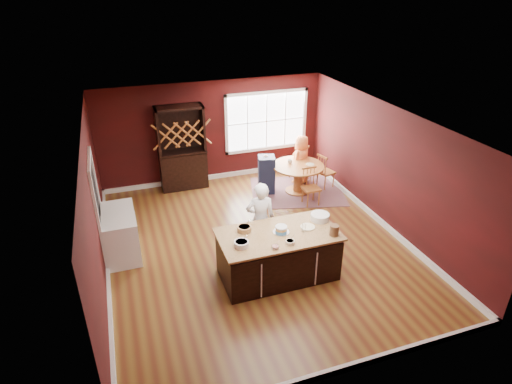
{
  "coord_description": "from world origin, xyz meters",
  "views": [
    {
      "loc": [
        -2.43,
        -7.12,
        5.07
      ],
      "look_at": [
        0.13,
        0.35,
        1.05
      ],
      "focal_mm": 30.0,
      "sensor_mm": 36.0,
      "label": 1
    }
  ],
  "objects_px": {
    "baker": "(260,219)",
    "washer": "(122,242)",
    "chair_north": "(298,162)",
    "seated_woman": "(301,160)",
    "dining_table": "(298,173)",
    "layer_cake": "(281,229)",
    "kitchen_island": "(278,255)",
    "dryer": "(120,226)",
    "chair_east": "(326,170)",
    "hutch": "(182,148)",
    "chair_south": "(311,187)",
    "high_chair": "(266,174)",
    "toddler": "(266,162)"
  },
  "relations": [
    {
      "from": "high_chair",
      "to": "washer",
      "type": "height_order",
      "value": "high_chair"
    },
    {
      "from": "baker",
      "to": "washer",
      "type": "height_order",
      "value": "baker"
    },
    {
      "from": "baker",
      "to": "dryer",
      "type": "relative_size",
      "value": 1.74
    },
    {
      "from": "high_chair",
      "to": "toddler",
      "type": "height_order",
      "value": "high_chair"
    },
    {
      "from": "chair_north",
      "to": "high_chair",
      "type": "xyz_separation_m",
      "value": [
        -1.11,
        -0.48,
        0.01
      ]
    },
    {
      "from": "chair_east",
      "to": "seated_woman",
      "type": "height_order",
      "value": "seated_woman"
    },
    {
      "from": "hutch",
      "to": "toddler",
      "type": "bearing_deg",
      "value": -24.07
    },
    {
      "from": "chair_south",
      "to": "toddler",
      "type": "relative_size",
      "value": 3.64
    },
    {
      "from": "chair_east",
      "to": "dryer",
      "type": "distance_m",
      "value": 5.4
    },
    {
      "from": "kitchen_island",
      "to": "dining_table",
      "type": "height_order",
      "value": "kitchen_island"
    },
    {
      "from": "layer_cake",
      "to": "hutch",
      "type": "bearing_deg",
      "value": 103.41
    },
    {
      "from": "baker",
      "to": "toddler",
      "type": "relative_size",
      "value": 6.09
    },
    {
      "from": "layer_cake",
      "to": "seated_woman",
      "type": "xyz_separation_m",
      "value": [
        2.0,
        3.53,
        -0.31
      ]
    },
    {
      "from": "baker",
      "to": "chair_south",
      "type": "height_order",
      "value": "baker"
    },
    {
      "from": "high_chair",
      "to": "chair_east",
      "type": "bearing_deg",
      "value": 6.81
    },
    {
      "from": "dryer",
      "to": "washer",
      "type": "bearing_deg",
      "value": -90.0
    },
    {
      "from": "chair_north",
      "to": "seated_woman",
      "type": "height_order",
      "value": "seated_woman"
    },
    {
      "from": "kitchen_island",
      "to": "washer",
      "type": "relative_size",
      "value": 2.35
    },
    {
      "from": "chair_east",
      "to": "chair_south",
      "type": "height_order",
      "value": "chair_south"
    },
    {
      "from": "layer_cake",
      "to": "chair_south",
      "type": "relative_size",
      "value": 0.32
    },
    {
      "from": "high_chair",
      "to": "washer",
      "type": "distance_m",
      "value": 4.19
    },
    {
      "from": "dining_table",
      "to": "seated_woman",
      "type": "bearing_deg",
      "value": 57.94
    },
    {
      "from": "chair_north",
      "to": "hutch",
      "type": "relative_size",
      "value": 0.46
    },
    {
      "from": "kitchen_island",
      "to": "dining_table",
      "type": "xyz_separation_m",
      "value": [
        1.77,
        3.08,
        0.1
      ]
    },
    {
      "from": "baker",
      "to": "chair_east",
      "type": "distance_m",
      "value": 3.55
    },
    {
      "from": "dining_table",
      "to": "chair_north",
      "type": "distance_m",
      "value": 0.82
    },
    {
      "from": "washer",
      "to": "dryer",
      "type": "xyz_separation_m",
      "value": [
        0.0,
        0.64,
        -0.01
      ]
    },
    {
      "from": "chair_east",
      "to": "dryer",
      "type": "relative_size",
      "value": 1.03
    },
    {
      "from": "chair_south",
      "to": "dryer",
      "type": "height_order",
      "value": "chair_south"
    },
    {
      "from": "dining_table",
      "to": "high_chair",
      "type": "xyz_separation_m",
      "value": [
        -0.77,
        0.26,
        -0.02
      ]
    },
    {
      "from": "dining_table",
      "to": "layer_cake",
      "type": "relative_size",
      "value": 4.34
    },
    {
      "from": "baker",
      "to": "washer",
      "type": "distance_m",
      "value": 2.72
    },
    {
      "from": "dining_table",
      "to": "washer",
      "type": "bearing_deg",
      "value": -159.12
    },
    {
      "from": "baker",
      "to": "layer_cake",
      "type": "distance_m",
      "value": 0.78
    },
    {
      "from": "seated_woman",
      "to": "baker",
      "type": "bearing_deg",
      "value": 19.4
    },
    {
      "from": "chair_north",
      "to": "seated_woman",
      "type": "relative_size",
      "value": 0.75
    },
    {
      "from": "dryer",
      "to": "layer_cake",
      "type": "bearing_deg",
      "value": -35.77
    },
    {
      "from": "dining_table",
      "to": "hutch",
      "type": "distance_m",
      "value": 3.05
    },
    {
      "from": "dining_table",
      "to": "toddler",
      "type": "xyz_separation_m",
      "value": [
        -0.75,
        0.35,
        0.28
      ]
    },
    {
      "from": "high_chair",
      "to": "washer",
      "type": "xyz_separation_m",
      "value": [
        -3.7,
        -1.96,
        -0.05
      ]
    },
    {
      "from": "baker",
      "to": "high_chair",
      "type": "relative_size",
      "value": 1.54
    },
    {
      "from": "dining_table",
      "to": "chair_south",
      "type": "bearing_deg",
      "value": -87.67
    },
    {
      "from": "hutch",
      "to": "high_chair",
      "type": "bearing_deg",
      "value": -26.47
    },
    {
      "from": "baker",
      "to": "chair_east",
      "type": "relative_size",
      "value": 1.68
    },
    {
      "from": "layer_cake",
      "to": "washer",
      "type": "height_order",
      "value": "layer_cake"
    },
    {
      "from": "dining_table",
      "to": "high_chair",
      "type": "bearing_deg",
      "value": 161.47
    },
    {
      "from": "seated_woman",
      "to": "washer",
      "type": "relative_size",
      "value": 1.44
    },
    {
      "from": "dining_table",
      "to": "chair_north",
      "type": "bearing_deg",
      "value": 65.25
    },
    {
      "from": "kitchen_island",
      "to": "chair_north",
      "type": "distance_m",
      "value": 4.36
    },
    {
      "from": "hutch",
      "to": "chair_south",
      "type": "bearing_deg",
      "value": -35.53
    }
  ]
}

